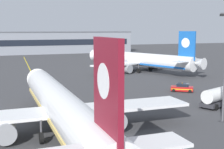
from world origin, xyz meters
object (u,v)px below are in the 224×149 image
object	(u,v)px
airliner_foreground	(61,107)
service_car_fourth	(182,88)
airliner_background	(140,60)
service_truck_fuel_white	(218,97)

from	to	relation	value
airliner_foreground	service_car_fourth	bearing A→B (deg)	31.74
airliner_foreground	airliner_background	bearing A→B (deg)	54.97
airliner_background	service_car_fourth	distance (m)	30.11
airliner_background	service_truck_fuel_white	world-z (taller)	airliner_background
service_truck_fuel_white	airliner_foreground	bearing A→B (deg)	-169.26
airliner_foreground	service_truck_fuel_white	xyz separation A→B (m)	(26.17, 4.96, -1.88)
airliner_background	service_truck_fuel_white	bearing A→B (deg)	-98.76
airliner_foreground	airliner_background	xyz separation A→B (m)	(32.56, 46.44, -0.02)
airliner_foreground	service_truck_fuel_white	size ratio (longest dim) A/B	5.21
airliner_foreground	airliner_background	size ratio (longest dim) A/B	1.05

